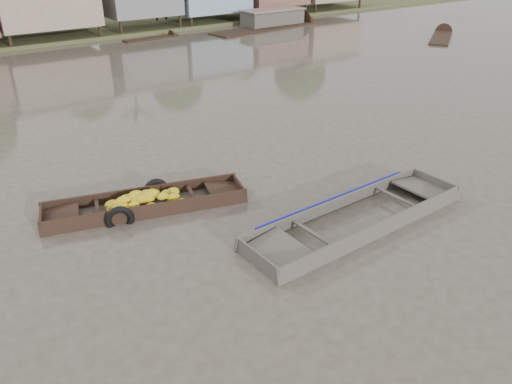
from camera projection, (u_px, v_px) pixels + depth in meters
ground at (276, 230)px, 12.78m from camera, size 120.00×120.00×0.00m
banana_boat at (143, 204)px, 13.71m from camera, size 5.65×2.80×0.79m
viewer_boat at (357, 221)px, 13.11m from camera, size 6.70×1.86×0.54m
distant_boats at (215, 33)px, 36.62m from camera, size 49.41×15.94×1.38m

